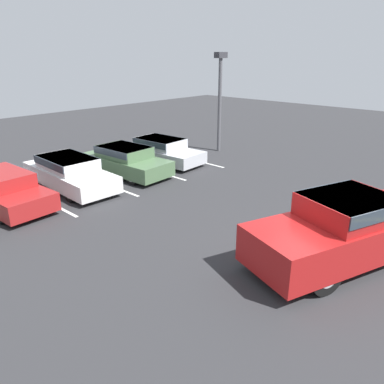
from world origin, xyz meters
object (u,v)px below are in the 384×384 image
Objects in this scene: parked_sedan_b at (3,189)px; parked_sedan_c at (69,172)px; parked_sedan_e at (161,150)px; light_post at (220,92)px; wheel_stop_curb at (29,174)px; pickup_truck at (355,227)px; parked_sedan_d at (126,160)px.

parked_sedan_c reaches higher than parked_sedan_b.
parked_sedan_c reaches higher than parked_sedan_e.
light_post is at bearing 77.55° from parked_sedan_e.
parked_sedan_b is at bearing -126.83° from wheel_stop_curb.
parked_sedan_b is 11.90m from light_post.
light_post reaches higher than pickup_truck.
pickup_truck is 1.32× the size of parked_sedan_c.
light_post reaches higher than parked_sedan_b.
light_post is at bearing 84.66° from parked_sedan_b.
parked_sedan_d is 0.98× the size of parked_sedan_e.
parked_sedan_d is at bearing -86.39° from parked_sedan_e.
parked_sedan_b is at bearing 178.05° from light_post.
parked_sedan_d is at bearing 106.75° from pickup_truck.
parked_sedan_b is at bearing -94.64° from parked_sedan_d.
light_post reaches higher than wheel_stop_curb.
parked_sedan_c is at bearing 121.09° from pickup_truck.
parked_sedan_b is 0.99× the size of parked_sedan_e.
pickup_truck is at bearing 21.24° from parked_sedan_b.
pickup_truck is 11.08m from parked_sedan_e.
parked_sedan_d is 6.80m from light_post.
parked_sedan_b reaches higher than parked_sedan_e.
parked_sedan_c is 2.83× the size of wheel_stop_curb.
pickup_truck reaches higher than parked_sedan_e.
light_post is at bearing 84.26° from parked_sedan_d.
parked_sedan_e is (2.98, 10.67, -0.28)m from pickup_truck.
light_post is 3.07× the size of wheel_stop_curb.
wheel_stop_curb is (-0.45, 2.83, -0.62)m from parked_sedan_c.
parked_sedan_b is 7.78m from parked_sedan_e.
parked_sedan_b is 0.85× the size of light_post.
pickup_truck is 13.69m from wheel_stop_curb.
pickup_truck is 1.44× the size of parked_sedan_d.
parked_sedan_e is at bearing 94.00° from pickup_truck.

